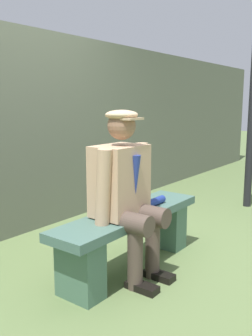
# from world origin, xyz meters

# --- Properties ---
(ground_plane) EXTENTS (30.00, 30.00, 0.00)m
(ground_plane) POSITION_xyz_m (0.00, 0.00, 0.00)
(ground_plane) COLOR #5E7342
(bench) EXTENTS (1.49, 0.36, 0.47)m
(bench) POSITION_xyz_m (0.00, 0.00, 0.30)
(bench) COLOR #45665B
(bench) RESTS_ON ground
(seated_man) EXTENTS (0.58, 0.55, 1.25)m
(seated_man) POSITION_xyz_m (0.13, 0.05, 0.68)
(seated_man) COLOR tan
(seated_man) RESTS_ON ground
(rolled_magazine) EXTENTS (0.28, 0.06, 0.06)m
(rolled_magazine) POSITION_xyz_m (-0.25, 0.06, 0.50)
(rolled_magazine) COLOR navy
(rolled_magazine) RESTS_ON bench
(stadium_wall) EXTENTS (12.00, 0.24, 2.02)m
(stadium_wall) POSITION_xyz_m (0.00, -1.43, 1.01)
(stadium_wall) COLOR #656A59
(stadium_wall) RESTS_ON ground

